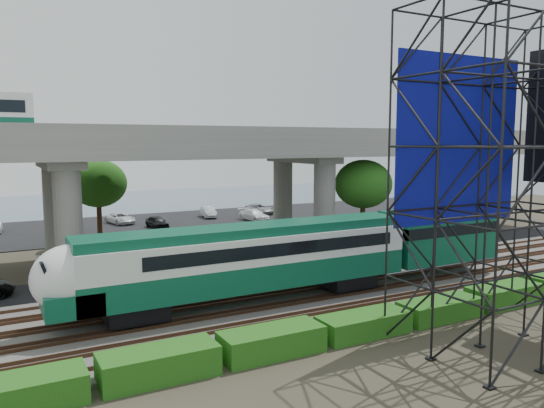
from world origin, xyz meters
TOP-DOWN VIEW (x-y plane):
  - ground at (0.00, 0.00)m, footprint 140.00×140.00m
  - ballast_bed at (0.00, 2.00)m, footprint 90.00×12.00m
  - service_road at (0.00, 10.50)m, footprint 90.00×5.00m
  - parking_lot at (0.00, 34.00)m, footprint 90.00×18.00m
  - harbor_water at (0.00, 56.00)m, footprint 140.00×40.00m
  - rail_tracks at (0.00, 2.00)m, footprint 90.00×9.52m
  - commuter_train at (0.29, 2.00)m, footprint 29.30×3.06m
  - overpass at (-1.28, 16.00)m, footprint 80.00×12.00m
  - scaffold_tower at (6.21, -7.98)m, footprint 9.36×6.36m
  - hedge_strip at (1.01, -4.30)m, footprint 34.60×1.80m
  - trees at (-4.67, 16.17)m, footprint 40.94×16.94m
  - parked_cars at (2.19, 33.61)m, footprint 36.36×9.75m

SIDE VIEW (x-z plane):
  - ground at x=0.00m, z-range 0.00..0.00m
  - harbor_water at x=0.00m, z-range 0.00..0.03m
  - service_road at x=0.00m, z-range 0.00..0.08m
  - parking_lot at x=0.00m, z-range 0.00..0.08m
  - ballast_bed at x=0.00m, z-range 0.00..0.20m
  - rail_tracks at x=0.00m, z-range 0.20..0.36m
  - hedge_strip at x=1.01m, z-range -0.04..1.16m
  - parked_cars at x=2.19m, z-range 0.05..1.36m
  - commuter_train at x=0.29m, z-range 0.73..5.03m
  - trees at x=-4.67m, z-range 1.73..9.42m
  - scaffold_tower at x=6.21m, z-range -0.03..14.97m
  - overpass at x=-1.28m, z-range 2.01..14.41m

